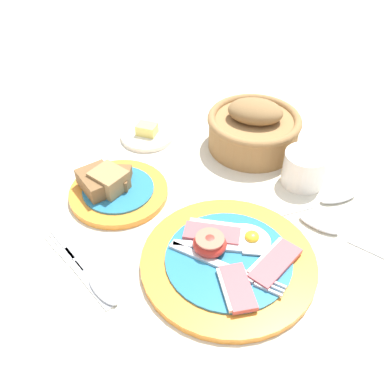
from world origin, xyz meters
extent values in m
plane|color=beige|center=(0.00, 0.00, 0.00)|extent=(3.00, 3.00, 0.00)
cylinder|color=orange|center=(0.06, -0.03, 0.01)|extent=(0.27, 0.27, 0.01)
cylinder|color=teal|center=(0.06, -0.03, 0.01)|extent=(0.19, 0.19, 0.00)
cube|color=#BC5156|center=(0.12, -0.01, 0.02)|extent=(0.05, 0.10, 0.01)
cube|color=beige|center=(0.11, 0.00, 0.02)|extent=(0.03, 0.09, 0.01)
cube|color=#BC5156|center=(0.09, -0.07, 0.02)|extent=(0.08, 0.08, 0.01)
cube|color=beige|center=(0.08, -0.08, 0.02)|extent=(0.06, 0.06, 0.01)
cube|color=#BC5156|center=(0.01, 0.00, 0.02)|extent=(0.10, 0.06, 0.01)
cube|color=beige|center=(0.01, 0.02, 0.02)|extent=(0.08, 0.04, 0.01)
ellipsoid|color=red|center=(0.02, -0.03, 0.03)|extent=(0.05, 0.05, 0.03)
cylinder|color=#DB664C|center=(0.02, -0.03, 0.04)|extent=(0.04, 0.04, 0.00)
ellipsoid|color=white|center=(0.07, 0.02, 0.02)|extent=(0.07, 0.06, 0.01)
ellipsoid|color=yellow|center=(0.07, 0.02, 0.03)|extent=(0.02, 0.02, 0.01)
cube|color=silver|center=(0.02, -0.05, 0.02)|extent=(0.11, 0.02, 0.00)
cube|color=silver|center=(0.09, -0.05, 0.02)|extent=(0.03, 0.02, 0.00)
cube|color=silver|center=(0.13, -0.05, 0.02)|extent=(0.04, 0.00, 0.00)
cube|color=silver|center=(0.13, -0.05, 0.02)|extent=(0.04, 0.00, 0.00)
cube|color=silver|center=(0.13, -0.04, 0.02)|extent=(0.04, 0.00, 0.00)
cube|color=silver|center=(0.02, -0.02, 0.02)|extent=(0.10, 0.05, 0.00)
cube|color=#9EA0A5|center=(0.10, 0.01, 0.02)|extent=(0.08, 0.05, 0.00)
cylinder|color=orange|center=(-0.18, 0.02, 0.01)|extent=(0.18, 0.18, 0.01)
cylinder|color=teal|center=(-0.18, 0.02, 0.01)|extent=(0.13, 0.13, 0.00)
cube|color=#9E7A4C|center=(-0.20, 0.01, 0.03)|extent=(0.06, 0.06, 0.04)
cube|color=brown|center=(-0.20, 0.03, 0.03)|extent=(0.07, 0.07, 0.02)
cube|color=brown|center=(-0.22, 0.00, 0.03)|extent=(0.09, 0.08, 0.03)
cylinder|color=white|center=(0.09, 0.22, 0.03)|extent=(0.08, 0.08, 0.06)
cylinder|color=white|center=(0.09, 0.22, 0.06)|extent=(0.06, 0.06, 0.01)
cylinder|color=olive|center=(-0.04, 0.27, 0.03)|extent=(0.18, 0.18, 0.06)
torus|color=olive|center=(-0.04, 0.27, 0.06)|extent=(0.18, 0.18, 0.02)
ellipsoid|color=olive|center=(-0.04, 0.27, 0.08)|extent=(0.12, 0.10, 0.04)
cylinder|color=silver|center=(-0.24, 0.19, 0.01)|extent=(0.11, 0.11, 0.01)
cube|color=#F4E06B|center=(-0.24, 0.19, 0.02)|extent=(0.05, 0.04, 0.02)
cube|color=silver|center=(0.25, 0.11, 0.00)|extent=(0.11, 0.02, 0.01)
ellipsoid|color=silver|center=(0.15, 0.12, 0.01)|extent=(0.07, 0.03, 0.01)
cube|color=silver|center=(0.09, 0.12, 0.00)|extent=(0.08, 0.09, 0.01)
ellipsoid|color=silver|center=(0.16, 0.20, 0.01)|extent=(0.07, 0.07, 0.01)
cube|color=silver|center=(-0.18, -0.13, 0.00)|extent=(0.10, 0.05, 0.01)
ellipsoid|color=silver|center=(-0.08, -0.16, 0.01)|extent=(0.07, 0.05, 0.01)
cube|color=silver|center=(-0.10, -0.16, 0.00)|extent=(0.10, 0.05, 0.01)
cube|color=silver|center=(-0.17, -0.14, 0.00)|extent=(0.03, 0.02, 0.01)
cube|color=silver|center=(-0.20, -0.12, 0.00)|extent=(0.04, 0.02, 0.00)
cube|color=silver|center=(-0.20, -0.13, 0.00)|extent=(0.04, 0.02, 0.00)
cube|color=silver|center=(-0.21, -0.13, 0.00)|extent=(0.04, 0.02, 0.00)
camera|label=1|loc=(0.23, -0.43, 0.54)|focal=42.00mm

